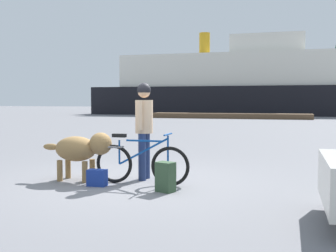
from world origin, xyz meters
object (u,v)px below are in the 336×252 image
object	(u,v)px
bicycle	(141,163)
handbag_pannier	(97,178)
person_cyclist	(144,121)
backpack	(165,177)
ferry_boat	(239,86)
dog	(81,149)

from	to	relation	value
bicycle	handbag_pannier	size ratio (longest dim) A/B	5.30
bicycle	person_cyclist	bearing A→B (deg)	102.03
backpack	ferry_boat	bearing A→B (deg)	94.74
bicycle	handbag_pannier	xyz separation A→B (m)	(-0.66, -0.33, -0.23)
bicycle	backpack	distance (m)	0.74
handbag_pannier	bicycle	bearing A→B (deg)	26.74
ferry_boat	dog	bearing A→B (deg)	-87.92
bicycle	person_cyclist	xyz separation A→B (m)	(-0.10, 0.45, 0.70)
bicycle	backpack	size ratio (longest dim) A/B	3.57
bicycle	backpack	bearing A→B (deg)	-37.36
ferry_boat	backpack	bearing A→B (deg)	-85.26
dog	handbag_pannier	xyz separation A→B (m)	(0.48, -0.34, -0.44)
dog	backpack	world-z (taller)	dog
bicycle	handbag_pannier	distance (m)	0.78
backpack	bicycle	bearing A→B (deg)	142.64
dog	bicycle	bearing A→B (deg)	-0.52
backpack	handbag_pannier	world-z (taller)	backpack
bicycle	handbag_pannier	bearing A→B (deg)	-153.26
person_cyclist	backpack	world-z (taller)	person_cyclist
backpack	dog	bearing A→B (deg)	165.31
backpack	handbag_pannier	size ratio (longest dim) A/B	1.49
handbag_pannier	ferry_boat	world-z (taller)	ferry_boat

